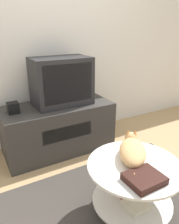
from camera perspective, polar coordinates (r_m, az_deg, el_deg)
ground_plane at (r=1.98m, az=8.47°, el=-24.20°), size 12.00×12.00×0.00m
wall_back at (r=2.76m, az=-11.07°, el=18.79°), size 8.00×0.05×2.60m
rug at (r=1.97m, az=8.49°, el=-23.99°), size 1.98×1.37×0.02m
tv_stand at (r=2.64m, az=-8.19°, el=-4.06°), size 1.26×0.58×0.57m
tv at (r=2.50m, az=-7.36°, el=7.99°), size 0.65×0.40×0.53m
speaker at (r=2.39m, az=-19.33°, el=1.04°), size 0.11×0.11×0.11m
coffee_table at (r=1.74m, az=11.37°, el=-17.78°), size 0.69×0.69×0.46m
dvd_box at (r=1.49m, az=14.08°, el=-16.52°), size 0.23×0.20×0.05m
cat at (r=1.69m, az=11.11°, el=-9.75°), size 0.41×0.51×0.13m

